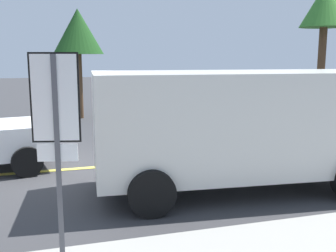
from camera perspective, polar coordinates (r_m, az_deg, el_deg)
name	(u,v)px	position (r m, az deg, el deg)	size (l,w,h in m)	color
ground_plane	(53,171)	(9.18, -15.98, -6.14)	(80.00, 80.00, 0.00)	#38383A
lane_marking_centre	(183,161)	(9.64, 2.19, -4.94)	(28.00, 0.16, 0.01)	#E0D14C
speed_limit_sign	(56,122)	(4.60, -15.62, 0.61)	(0.53, 0.14, 2.52)	#4C4C51
white_van	(236,123)	(7.48, 9.64, 0.46)	(5.35, 2.61, 2.20)	silver
tree_left_verge	(78,32)	(16.45, -12.67, 12.87)	(1.96, 1.96, 4.30)	#513823
tree_centre_verge	(325,8)	(18.03, 21.41, 15.29)	(1.97, 1.97, 5.38)	#513823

